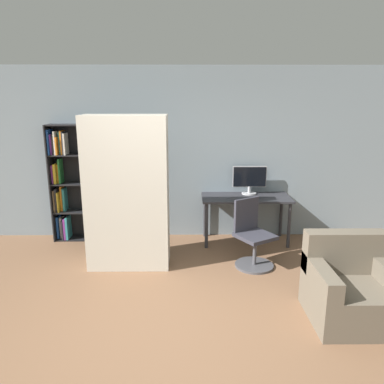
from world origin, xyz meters
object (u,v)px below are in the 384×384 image
Objects in this scene: armchair at (351,289)px; office_chair at (252,240)px; monitor at (249,179)px; mattress_far at (129,191)px; bookshelf at (74,183)px; mattress_near at (126,196)px.

office_chair is at bearing 122.75° from armchair.
mattress_far is at bearing -153.67° from monitor.
bookshelf is (-2.77, 0.02, -0.07)m from monitor.
armchair is at bearing -72.95° from monitor.
mattress_near is (-1.65, -0.10, 0.64)m from office_chair.
mattress_near is (1.01, -1.16, 0.10)m from bookshelf.
armchair is (2.46, -1.15, -0.69)m from mattress_near.
bookshelf reaches higher than armchair.
office_chair is 1.07× the size of armchair.
bookshelf is 0.91× the size of mattress_near.
mattress_near is at bearing -147.00° from monitor.
mattress_far is 2.37× the size of armchair.
monitor is 0.63× the size of armchair.
office_chair is 1.78m from mattress_far.
armchair is (3.47, -2.31, -0.59)m from bookshelf.
bookshelf is at bearing 158.41° from office_chair.
office_chair is at bearing 3.54° from mattress_near.
monitor is 0.26× the size of mattress_far.
mattress_far is 2.92m from armchair.
armchair is at bearing -25.06° from mattress_near.
monitor is at bearing 84.33° from office_chair.
mattress_far is (0.00, 0.27, -0.00)m from mattress_near.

